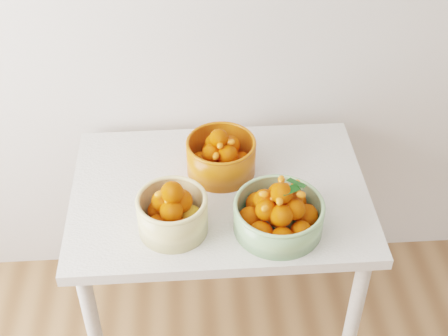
{
  "coord_description": "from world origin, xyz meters",
  "views": [
    {
      "loc": [
        -0.25,
        0.04,
        2.16
      ],
      "look_at": [
        -0.16,
        1.51,
        0.92
      ],
      "focal_mm": 50.0,
      "sensor_mm": 36.0,
      "label": 1
    }
  ],
  "objects_px": {
    "bowl_cream": "(173,212)",
    "bowl_orange": "(221,156)",
    "bowl_green": "(279,213)",
    "table": "(220,210)"
  },
  "relations": [
    {
      "from": "bowl_orange",
      "to": "bowl_cream",
      "type": "bearing_deg",
      "value": -121.63
    },
    {
      "from": "bowl_cream",
      "to": "bowl_orange",
      "type": "distance_m",
      "value": 0.32
    },
    {
      "from": "bowl_green",
      "to": "bowl_orange",
      "type": "bearing_deg",
      "value": 119.15
    },
    {
      "from": "table",
      "to": "bowl_green",
      "type": "bearing_deg",
      "value": -47.77
    },
    {
      "from": "bowl_cream",
      "to": "bowl_orange",
      "type": "height_order",
      "value": "bowl_cream"
    },
    {
      "from": "table",
      "to": "bowl_orange",
      "type": "bearing_deg",
      "value": 83.43
    },
    {
      "from": "bowl_orange",
      "to": "table",
      "type": "bearing_deg",
      "value": -96.57
    },
    {
      "from": "bowl_cream",
      "to": "bowl_green",
      "type": "height_order",
      "value": "bowl_cream"
    },
    {
      "from": "bowl_green",
      "to": "bowl_orange",
      "type": "xyz_separation_m",
      "value": [
        -0.16,
        0.29,
        0.01
      ]
    },
    {
      "from": "bowl_green",
      "to": "bowl_orange",
      "type": "distance_m",
      "value": 0.33
    }
  ]
}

